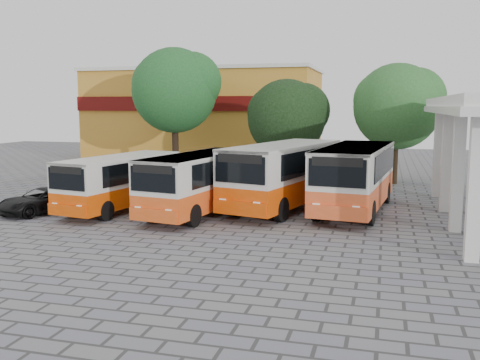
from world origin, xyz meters
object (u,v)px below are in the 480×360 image
(bus_centre_left, at_px, (200,179))
(parked_car, at_px, (42,201))
(bus_centre_right, at_px, (284,172))
(bus_far_left, at_px, (120,179))
(bus_far_right, at_px, (355,174))

(bus_centre_left, distance_m, parked_car, 7.57)
(bus_centre_right, bearing_deg, parked_car, -145.47)
(bus_centre_left, relative_size, bus_centre_right, 0.87)
(bus_far_left, bearing_deg, bus_centre_left, 11.50)
(bus_far_right, bearing_deg, bus_centre_left, -153.51)
(bus_far_left, height_order, bus_centre_left, bus_centre_left)
(bus_far_right, bearing_deg, parked_car, -157.00)
(bus_centre_right, bearing_deg, bus_far_left, -148.09)
(bus_far_left, height_order, bus_far_right, bus_far_right)
(bus_far_right, relative_size, parked_car, 2.13)
(parked_car, bearing_deg, bus_far_left, 49.35)
(bus_far_left, distance_m, bus_far_right, 11.26)
(bus_far_left, xyz_separation_m, bus_centre_left, (4.04, 0.10, 0.12))
(bus_centre_left, relative_size, parked_car, 1.94)
(bus_centre_right, height_order, parked_car, bus_centre_right)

